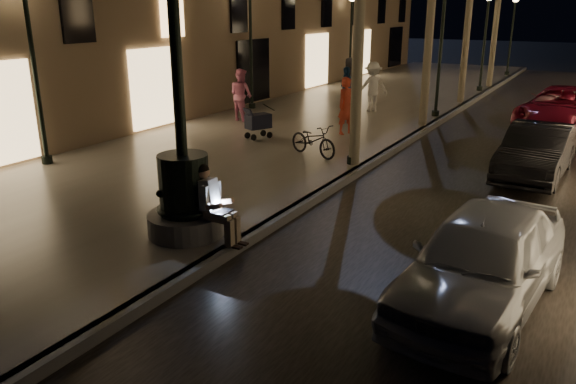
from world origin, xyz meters
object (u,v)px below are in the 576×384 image
Objects in this scene: lamp_left_a at (31,46)px; pedestrian_dark at (350,79)px; lamp_left_b at (251,32)px; pedestrian_red at (347,106)px; bicycle at (313,140)px; stroller at (258,121)px; car_third at (563,109)px; lamp_curb_c at (486,28)px; lamp_curb_b at (442,34)px; car_front at (483,259)px; seated_man_laptop at (212,202)px; lamp_left_c at (351,25)px; pedestrian_pink at (241,95)px; lamp_curb_d at (513,24)px; pedestrian_white at (373,87)px; lamp_curb_a at (356,47)px; car_second at (536,152)px; pedestrian_blue at (346,88)px; fountain_lamppost at (184,181)px.

lamp_left_a reaches higher than pedestrian_dark.
lamp_left_a is 1.00× the size of lamp_left_b.
pedestrian_red is 1.07× the size of bicycle.
car_third is at bearing 65.48° from stroller.
lamp_curb_b is at bearing -90.00° from lamp_curb_c.
car_front is at bearing -8.13° from lamp_left_a.
seated_man_laptop is at bearing -101.37° from car_third.
lamp_left_c reaches higher than stroller.
lamp_curb_b is 8.00m from lamp_curb_c.
seated_man_laptop is 0.33× the size of car_front.
lamp_curb_b is 5.42m from pedestrian_dark.
bicycle is at bearing 100.94° from seated_man_laptop.
lamp_left_a is at bearing 170.35° from pedestrian_dark.
pedestrian_pink is 1.01× the size of pedestrian_dark.
lamp_curb_c is 2.60× the size of pedestrian_red.
lamp_curb_d is 14.76m from pedestrian_dark.
pedestrian_white is at bearing 28.82° from bicycle.
pedestrian_pink reaches higher than bicycle.
lamp_curb_a is 1.00× the size of lamp_left_c.
lamp_left_a is 14.49m from pedestrian_dark.
lamp_left_c is (-7.10, -8.00, 0.00)m from lamp_curb_d.
pedestrian_pink is at bearing -143.45° from lamp_curb_b.
lamp_curb_a is 24.00m from lamp_curb_d.
bicycle is (-5.59, -1.56, -0.02)m from car_second.
car_third is 8.11m from pedestrian_blue.
lamp_left_a reaches higher than car_second.
lamp_curb_b is 2.48× the size of pedestrian_white.
lamp_curb_b is 5.05m from car_third.
lamp_curb_b is at bearing -168.74° from car_third.
lamp_left_c reaches higher than car_third.
lamp_curb_d is at bearing 88.66° from fountain_lamppost.
pedestrian_red reaches higher than stroller.
car_front is (8.28, -6.98, -0.02)m from stroller.
pedestrian_dark is at bearing 114.16° from lamp_curb_a.
car_third is (4.38, -15.58, -2.47)m from lamp_curb_d.
fountain_lamppost is 0.95× the size of car_third.
pedestrian_white is (-6.91, -0.63, 0.41)m from car_third.
lamp_curb_a is at bearing -90.00° from lamp_curb_c.
stroller is at bearing 40.59° from pedestrian_white.
lamp_curb_d reaches higher than pedestrian_red.
lamp_curb_b is 4.41× the size of stroller.
lamp_left_c is (0.00, 10.00, 0.00)m from lamp_left_b.
fountain_lamppost is at bearing -155.05° from bicycle.
pedestrian_white is at bearing 107.99° from lamp_curb_a.
car_front is 2.27× the size of pedestrian_pink.
lamp_left_a is 1.18× the size of car_second.
lamp_left_a is 7.94m from pedestrian_pink.
lamp_left_b is 1.13× the size of car_front.
lamp_curb_c reaches higher than car_second.
lamp_left_a is at bearing -120.61° from lamp_curb_b.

